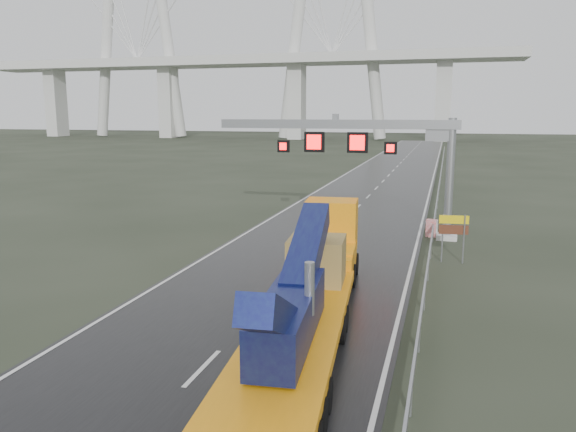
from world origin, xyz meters
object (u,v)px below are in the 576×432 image
(heavy_haul_truck, at_px, (312,277))
(striped_barrier, at_px, (432,228))
(sign_gantry, at_px, (369,144))
(exit_sign_pair, at_px, (454,229))

(heavy_haul_truck, xyz_separation_m, striped_barrier, (3.77, 15.67, -1.09))
(sign_gantry, relative_size, striped_barrier, 13.76)
(sign_gantry, distance_m, striped_barrier, 6.41)
(sign_gantry, xyz_separation_m, striped_barrier, (3.90, 0.40, -5.07))
(heavy_haul_truck, bearing_deg, sign_gantry, 85.04)
(sign_gantry, height_order, heavy_haul_truck, sign_gantry)
(sign_gantry, xyz_separation_m, heavy_haul_truck, (0.12, -15.27, -3.98))
(heavy_haul_truck, relative_size, exit_sign_pair, 7.30)
(striped_barrier, bearing_deg, exit_sign_pair, -62.61)
(sign_gantry, bearing_deg, exit_sign_pair, -47.22)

